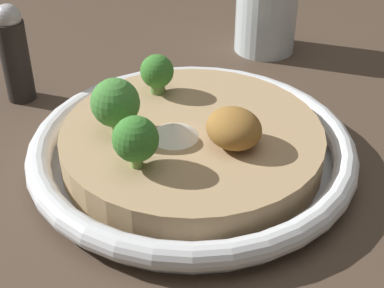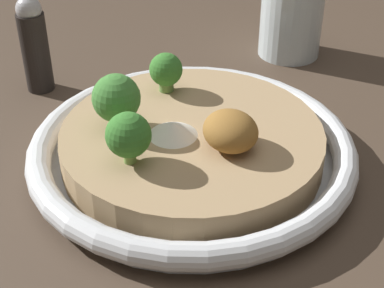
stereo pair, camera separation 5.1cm
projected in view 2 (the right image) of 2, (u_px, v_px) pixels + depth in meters
The scene contains 9 objects.
ground_plane at pixel (192, 164), 0.52m from camera, with size 6.00×6.00×0.00m, color #47382B.
risotto_bowl at pixel (192, 148), 0.51m from camera, with size 0.29×0.29×0.04m.
cheese_sprinkle at pixel (173, 129), 0.49m from camera, with size 0.04×0.04×0.01m.
crispy_onion_garnish at pixel (230, 131), 0.47m from camera, with size 0.05×0.04×0.03m.
broccoli_right at pixel (166, 71), 0.55m from camera, with size 0.03×0.03×0.04m.
broccoli_back_right at pixel (116, 99), 0.49m from camera, with size 0.04×0.04×0.05m.
broccoli_back at pixel (128, 136), 0.45m from camera, with size 0.04×0.04×0.04m.
drinking_glass at pixel (292, 16), 0.68m from camera, with size 0.07×0.07×0.09m.
pepper_shaker at pixel (34, 44), 0.61m from camera, with size 0.03×0.03×0.10m.
Camera 2 is at (-0.38, 0.19, 0.31)m, focal length 55.00 mm.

